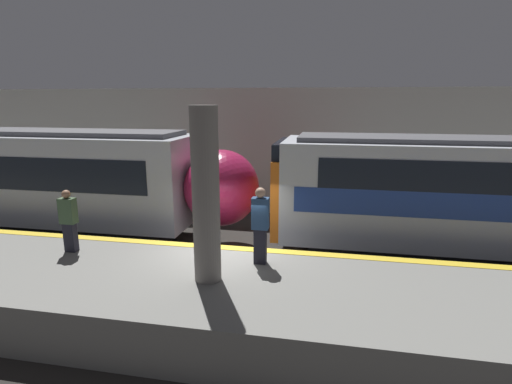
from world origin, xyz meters
The scene contains 6 objects.
ground_plane centered at (0.00, 0.00, 0.00)m, with size 120.00×120.00×0.00m, color #282623.
platform centered at (0.00, -1.92, 0.54)m, with size 40.00×3.84×1.09m.
station_rear_barrier centered at (0.00, 7.06, 2.63)m, with size 50.00×0.15×5.26m.
support_pillar_near centered at (0.18, -2.00, 2.88)m, with size 0.56×0.56×3.61m.
person_waiting centered at (-3.67, -1.11, 1.90)m, with size 0.38×0.24×1.57m.
person_walking centered at (1.11, -0.94, 2.04)m, with size 0.38×0.24×1.80m.
Camera 1 is at (2.67, -9.47, 4.78)m, focal length 28.00 mm.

